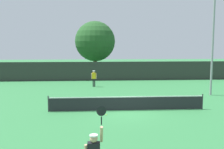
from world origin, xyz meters
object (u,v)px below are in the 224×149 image
large_tree (95,41)px  tennis_ball (106,115)px  light_pole (213,35)px  parked_car_near (52,69)px  player_receiving (94,77)px  parked_car_mid (153,67)px

large_tree → tennis_ball: bearing=-88.2°
light_pole → parked_car_near: (-16.44, 16.88, -4.48)m
tennis_ball → large_tree: bearing=91.8°
tennis_ball → large_tree: large_tree is taller
tennis_ball → parked_car_near: bearing=107.1°
player_receiving → light_pole: (10.24, -5.22, 4.20)m
tennis_ball → large_tree: size_ratio=0.01×
player_receiving → large_tree: bearing=-90.9°
parked_car_mid → parked_car_near: bearing=-167.9°
player_receiving → light_pole: light_pole is taller
player_receiving → large_tree: size_ratio=0.22×
player_receiving → large_tree: (0.16, 9.83, 3.79)m
tennis_ball → light_pole: 12.31m
parked_car_near → parked_car_mid: (15.51, 1.93, 0.00)m
parked_car_mid → tennis_ball: bearing=-103.9°
player_receiving → parked_car_mid: 16.47m
player_receiving → parked_car_near: player_receiving is taller
parked_car_near → large_tree: bearing=-16.4°
player_receiving → large_tree: large_tree is taller
light_pole → parked_car_mid: 19.35m
player_receiving → parked_car_mid: size_ratio=0.39×
player_receiving → tennis_ball: (0.81, -11.16, -1.02)m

